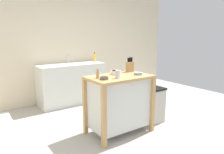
# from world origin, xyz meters

# --- Properties ---
(ground_plane) EXTENTS (6.97, 6.97, 0.00)m
(ground_plane) POSITION_xyz_m (0.00, 0.00, 0.00)
(ground_plane) COLOR #ADA8A0
(ground_plane) RESTS_ON ground
(wall_back) EXTENTS (5.97, 0.10, 2.60)m
(wall_back) POSITION_xyz_m (0.00, 2.36, 1.30)
(wall_back) COLOR beige
(wall_back) RESTS_ON ground
(kitchen_island) EXTENTS (0.98, 0.60, 0.92)m
(kitchen_island) POSITION_xyz_m (-0.14, 0.18, 0.51)
(kitchen_island) COLOR tan
(kitchen_island) RESTS_ON ground
(knife_block) EXTENTS (0.11, 0.09, 0.25)m
(knife_block) POSITION_xyz_m (0.24, 0.38, 1.01)
(knife_block) COLOR #AD7F4C
(knife_block) RESTS_ON kitchen_island
(bowl_stoneware_deep) EXTENTS (0.13, 0.13, 0.04)m
(bowl_stoneware_deep) POSITION_xyz_m (0.17, 0.08, 0.94)
(bowl_stoneware_deep) COLOR gray
(bowl_stoneware_deep) RESTS_ON kitchen_island
(bowl_ceramic_small) EXTENTS (0.16, 0.16, 0.06)m
(bowl_ceramic_small) POSITION_xyz_m (-0.10, 0.31, 0.95)
(bowl_ceramic_small) COLOR silver
(bowl_ceramic_small) RESTS_ON kitchen_island
(bowl_ceramic_wide) EXTENTS (0.12, 0.12, 0.04)m
(bowl_ceramic_wide) POSITION_xyz_m (-0.47, 0.09, 0.94)
(bowl_ceramic_wide) COLOR #564C47
(bowl_ceramic_wide) RESTS_ON kitchen_island
(drinking_cup) EXTENTS (0.07, 0.07, 0.12)m
(drinking_cup) POSITION_xyz_m (-0.27, 0.05, 0.98)
(drinking_cup) COLOR silver
(drinking_cup) RESTS_ON kitchen_island
(pepper_grinder) EXTENTS (0.04, 0.04, 0.15)m
(pepper_grinder) POSITION_xyz_m (-0.51, 0.21, 0.99)
(pepper_grinder) COLOR tan
(pepper_grinder) RESTS_ON kitchen_island
(trash_bin) EXTENTS (0.36, 0.28, 0.63)m
(trash_bin) POSITION_xyz_m (0.60, 0.13, 0.32)
(trash_bin) COLOR #B7B2A8
(trash_bin) RESTS_ON ground
(sink_counter) EXTENTS (1.49, 0.60, 0.90)m
(sink_counter) POSITION_xyz_m (-0.13, 2.01, 0.45)
(sink_counter) COLOR silver
(sink_counter) RESTS_ON ground
(sink_faucet) EXTENTS (0.02, 0.02, 0.22)m
(sink_faucet) POSITION_xyz_m (-0.13, 2.15, 1.01)
(sink_faucet) COLOR #B7BCC1
(sink_faucet) RESTS_ON sink_counter
(bottle_spray_cleaner) EXTENTS (0.05, 0.05, 0.23)m
(bottle_spray_cleaner) POSITION_xyz_m (0.52, 2.06, 1.01)
(bottle_spray_cleaner) COLOR yellow
(bottle_spray_cleaner) RESTS_ON sink_counter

